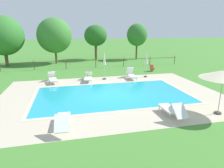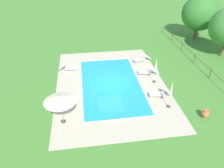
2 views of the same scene
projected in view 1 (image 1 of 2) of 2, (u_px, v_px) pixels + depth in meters
name	position (u px, v px, depth m)	size (l,w,h in m)	color
ground_plane	(112.00, 94.00, 13.23)	(160.00, 160.00, 0.00)	#478433
pool_deck_paving	(112.00, 94.00, 13.23)	(14.82, 10.24, 0.01)	beige
swimming_pool_water	(112.00, 94.00, 13.23)	(10.04, 5.47, 0.01)	#23A8C1
pool_coping_rim	(112.00, 94.00, 13.23)	(10.52, 5.95, 0.01)	beige
sun_lounger_north_near_steps	(88.00, 77.00, 16.59)	(0.93, 2.12, 0.75)	white
sun_lounger_north_mid	(53.00, 78.00, 16.12)	(0.98, 2.07, 0.86)	white
sun_lounger_north_far	(131.00, 74.00, 17.39)	(0.75, 1.94, 0.96)	white
sun_lounger_north_end	(63.00, 120.00, 8.68)	(0.69, 2.01, 0.86)	white
sun_lounger_south_mid	(172.00, 109.00, 9.83)	(0.64, 1.98, 0.88)	white
patio_umbrella_open_foreground	(224.00, 74.00, 9.67)	(2.33, 2.33, 2.38)	#383838
patio_umbrella_closed_row_west	(146.00, 60.00, 17.63)	(0.32, 0.32, 2.41)	#383838
patio_umbrella_closed_row_mid_west	(104.00, 60.00, 16.79)	(0.32, 0.32, 2.52)	#383838
terracotta_urn_near_fence	(152.00, 68.00, 20.45)	(0.57, 0.57, 0.73)	#B7663D
perimeter_fence	(81.00, 62.00, 22.05)	(23.65, 0.08, 1.05)	brown
tree_far_west	(137.00, 35.00, 27.86)	(2.92, 2.92, 5.09)	brown
tree_west_mid	(96.00, 36.00, 27.65)	(3.23, 3.23, 4.89)	brown
tree_centre	(3.00, 36.00, 22.67)	(4.69, 4.69, 5.85)	brown
tree_east_mid	(54.00, 36.00, 24.41)	(4.29, 4.29, 5.70)	brown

